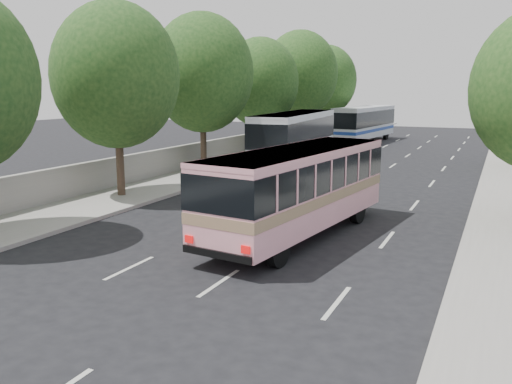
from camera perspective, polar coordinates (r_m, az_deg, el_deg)
The scene contains 14 objects.
ground at distance 16.59m, azimuth -3.64°, elevation -6.84°, with size 120.00×120.00×0.00m, color black.
sidewalk_left at distance 37.82m, azimuth -0.68°, elevation 3.36°, with size 4.00×90.00×0.15m, color #9E998E.
low_wall at distance 38.52m, azimuth -3.11°, elevation 4.72°, with size 0.30×90.00×1.50m, color #9E998E.
tree_left_b at distance 25.46m, azimuth -14.50°, elevation 12.30°, with size 5.70×5.70×8.88m.
tree_left_c at distance 32.20m, azimuth -5.63°, elevation 12.78°, with size 6.00×6.00×9.35m.
tree_left_d at distance 39.27m, azimuth 0.51°, elevation 11.77°, with size 5.52×5.52×8.60m.
tree_left_e at distance 46.67m, azimuth 4.74°, elevation 12.58°, with size 6.30×6.30×9.82m.
tree_left_f at distance 54.31m, azimuth 7.47°, elevation 11.83°, with size 5.88×5.88×9.16m.
pink_bus at distance 18.44m, azimuth 4.53°, elevation 0.99°, with size 3.64×9.73×3.03m.
pink_taxi at distance 19.00m, azimuth 0.48°, elevation -1.98°, with size 1.92×4.76×1.62m, color #FA1556.
white_pickup at distance 26.14m, azimuth 2.91°, elevation 1.54°, with size 2.24×5.51×1.60m, color white.
tour_coach_front at distance 35.37m, azimuth 4.16°, elevation 6.09°, with size 3.38×11.76×3.47m.
tour_coach_rear at distance 52.27m, azimuth 11.37°, elevation 7.35°, with size 3.47×11.25×3.31m.
taxi_roof_sign at distance 18.82m, azimuth 0.49°, elevation 0.69°, with size 0.55×0.18×0.18m, color silver.
Camera 1 is at (7.52, -13.90, 5.06)m, focal length 38.00 mm.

